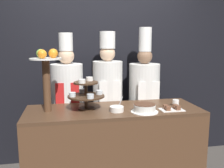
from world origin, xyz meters
name	(u,v)px	position (x,y,z in m)	size (l,w,h in m)	color
wall_back	(101,60)	(0.00, 1.22, 1.40)	(10.00, 0.06, 2.80)	black
buffet_counter	(114,151)	(0.00, 0.33, 0.48)	(1.85, 0.66, 0.95)	brown
tiered_stand	(86,93)	(-0.29, 0.36, 1.13)	(0.39, 0.39, 0.33)	#3D2819
fruit_pedestal	(46,70)	(-0.68, 0.36, 1.38)	(0.32, 0.32, 0.64)	brown
cake_round	(145,108)	(0.28, 0.14, 0.99)	(0.28, 0.28, 0.09)	white
cup_white	(176,103)	(0.70, 0.32, 0.99)	(0.07, 0.07, 0.07)	white
cake_square_tray	(172,108)	(0.59, 0.17, 0.97)	(0.24, 0.16, 0.05)	white
serving_bowl_near	(117,109)	(0.01, 0.22, 0.98)	(0.14, 0.14, 0.16)	white
chef_left	(68,99)	(-0.48, 0.85, 0.96)	(0.39, 0.39, 1.76)	black
chef_center_left	(108,95)	(0.02, 0.85, 0.98)	(0.37, 0.37, 1.78)	black
chef_center_right	(144,96)	(0.50, 0.85, 0.96)	(0.39, 0.39, 1.83)	black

